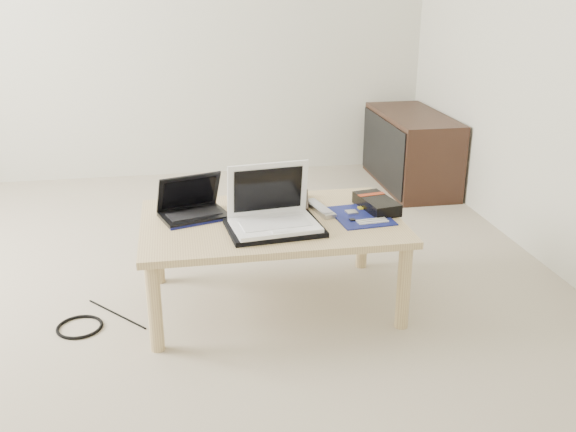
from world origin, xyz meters
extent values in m
plane|color=#BDAF99|center=(0.00, 0.00, 0.00)|extent=(4.00, 4.00, 0.00)
cube|color=tan|center=(0.58, -0.08, 0.39)|extent=(1.10, 0.70, 0.03)
cylinder|color=tan|center=(0.08, -0.38, 0.18)|extent=(0.06, 0.06, 0.37)
cylinder|color=tan|center=(1.08, -0.38, 0.18)|extent=(0.06, 0.06, 0.37)
cylinder|color=tan|center=(0.08, 0.22, 0.18)|extent=(0.06, 0.06, 0.37)
cylinder|color=tan|center=(1.08, 0.22, 0.18)|extent=(0.06, 0.06, 0.37)
cube|color=#352016|center=(1.78, 1.45, 0.25)|extent=(0.40, 0.90, 0.50)
cube|color=black|center=(1.58, 1.45, 0.25)|extent=(0.02, 0.86, 0.44)
cube|color=black|center=(0.61, 0.10, 0.42)|extent=(0.37, 0.32, 0.03)
cube|color=black|center=(0.25, 0.00, 0.41)|extent=(0.32, 0.26, 0.02)
cube|color=black|center=(0.26, 0.00, 0.42)|extent=(0.25, 0.17, 0.00)
cube|color=black|center=(0.28, -0.07, 0.42)|extent=(0.07, 0.04, 0.00)
cube|color=black|center=(0.24, 0.05, 0.50)|extent=(0.29, 0.17, 0.17)
cube|color=black|center=(0.24, 0.05, 0.50)|extent=(0.24, 0.13, 0.13)
cube|color=#0D1149|center=(0.28, -0.09, 0.40)|extent=(0.26, 0.09, 0.01)
cube|color=black|center=(0.54, -0.02, 0.41)|extent=(0.28, 0.25, 0.01)
cube|color=silver|center=(0.54, -0.02, 0.41)|extent=(0.22, 0.20, 0.00)
cube|color=#AAABAF|center=(0.81, -0.01, 0.41)|extent=(0.10, 0.24, 0.02)
cube|color=#9E9DA3|center=(0.81, -0.01, 0.42)|extent=(0.08, 0.19, 0.00)
cube|color=black|center=(0.57, -0.20, 0.41)|extent=(0.40, 0.31, 0.02)
cube|color=white|center=(0.57, -0.22, 0.43)|extent=(0.37, 0.28, 0.02)
cube|color=white|center=(0.57, -0.22, 0.44)|extent=(0.29, 0.16, 0.00)
cube|color=white|center=(0.58, -0.31, 0.44)|extent=(0.08, 0.04, 0.00)
cube|color=white|center=(0.56, -0.12, 0.55)|extent=(0.34, 0.08, 0.23)
cube|color=black|center=(0.56, -0.12, 0.55)|extent=(0.29, 0.06, 0.18)
cube|color=#0D1358|center=(0.96, -0.11, 0.40)|extent=(0.25, 0.30, 0.01)
cube|color=#AAABAF|center=(0.93, -0.08, 0.41)|extent=(0.05, 0.05, 0.01)
cube|color=yellow|center=(1.02, -0.02, 0.41)|extent=(0.09, 0.02, 0.01)
cube|color=yellow|center=(1.02, -0.04, 0.41)|extent=(0.09, 0.02, 0.01)
cube|color=silver|center=(0.99, -0.17, 0.41)|extent=(0.13, 0.02, 0.01)
cube|color=silver|center=(0.99, -0.19, 0.41)|extent=(0.13, 0.02, 0.01)
cube|color=silver|center=(0.99, -0.21, 0.41)|extent=(0.13, 0.02, 0.01)
cube|color=black|center=(0.91, -0.16, 0.41)|extent=(0.03, 0.03, 0.01)
cube|color=black|center=(1.06, -0.04, 0.43)|extent=(0.16, 0.26, 0.05)
cube|color=maroon|center=(1.05, 0.02, 0.45)|extent=(0.13, 0.05, 0.00)
torus|color=black|center=(0.50, -0.07, 0.41)|extent=(0.12, 0.12, 0.01)
torus|color=black|center=(-0.25, -0.16, 0.01)|extent=(0.24, 0.24, 0.01)
cylinder|color=black|center=(-0.10, -0.07, 0.00)|extent=(0.26, 0.30, 0.01)
camera|label=1|loc=(0.20, -2.61, 1.39)|focal=40.00mm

